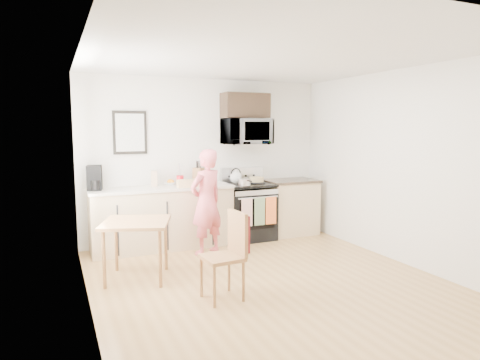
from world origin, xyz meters
name	(u,v)px	position (x,y,z in m)	size (l,w,h in m)	color
floor	(271,283)	(0.00, 0.00, 0.00)	(4.60, 4.60, 0.00)	#9D723D
back_wall	(205,160)	(0.00, 2.30, 1.30)	(4.00, 0.04, 2.60)	white
front_wall	(437,208)	(0.00, -2.30, 1.30)	(4.00, 0.04, 2.60)	white
left_wall	(86,183)	(-2.00, 0.00, 1.30)	(0.04, 4.60, 2.60)	white
right_wall	(405,167)	(2.00, 0.00, 1.30)	(0.04, 4.60, 2.60)	white
ceiling	(273,57)	(0.00, 0.00, 2.60)	(4.00, 4.60, 0.04)	silver
window	(83,152)	(-1.96, 0.80, 1.55)	(0.06, 1.40, 1.50)	white
cabinet_left	(163,219)	(-0.80, 2.00, 0.45)	(2.10, 0.60, 0.90)	#D8BB8A
countertop_left	(162,188)	(-0.80, 2.00, 0.92)	(2.14, 0.64, 0.04)	beige
cabinet_right	(290,208)	(1.43, 2.00, 0.45)	(0.84, 0.60, 0.90)	#D8BB8A
countertop_right	(291,181)	(1.43, 2.00, 0.92)	(0.88, 0.64, 0.04)	black
range	(249,213)	(0.63, 1.98, 0.44)	(0.76, 0.70, 1.16)	black
microwave	(246,132)	(0.63, 2.08, 1.76)	(0.76, 0.51, 0.42)	silver
upper_cabinet	(245,106)	(0.63, 2.12, 2.18)	(0.76, 0.35, 0.40)	black
wall_art	(130,133)	(-1.20, 2.28, 1.75)	(0.50, 0.04, 0.65)	black
wall_trivet	(209,160)	(0.05, 2.28, 1.30)	(0.20, 0.02, 0.20)	red
person	(206,202)	(-0.29, 1.45, 0.76)	(0.56, 0.36, 1.52)	#E13D4F
dining_table	(136,228)	(-1.40, 0.80, 0.63)	(0.84, 0.84, 0.71)	brown
chair	(233,242)	(-0.56, -0.19, 0.60)	(0.47, 0.43, 0.94)	brown
knife_block	(198,176)	(-0.16, 2.19, 1.06)	(0.11, 0.16, 0.25)	brown
utensil_crock	(180,176)	(-0.47, 2.17, 1.07)	(0.11, 0.11, 0.34)	red
fruit_bowl	(170,183)	(-0.64, 2.16, 0.97)	(0.22, 0.22, 0.09)	white
milk_carton	(154,179)	(-0.89, 2.10, 1.06)	(0.09, 0.09, 0.23)	tan
coffee_maker	(95,179)	(-1.75, 2.04, 1.11)	(0.24, 0.31, 0.35)	black
bread_bag	(188,183)	(-0.45, 1.82, 1.00)	(0.31, 0.14, 0.11)	tan
cake	(257,180)	(0.77, 1.96, 0.97)	(0.28, 0.28, 0.09)	black
kettle	(236,177)	(0.44, 2.05, 1.03)	(0.20, 0.20, 0.25)	white
pot	(244,182)	(0.45, 1.76, 0.97)	(0.19, 0.33, 0.10)	silver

